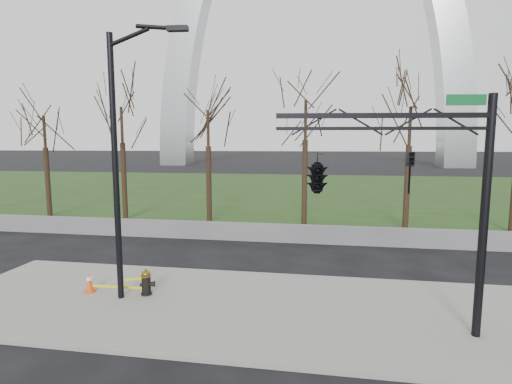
% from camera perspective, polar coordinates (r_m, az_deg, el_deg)
% --- Properties ---
extents(ground, '(500.00, 500.00, 0.00)m').
position_cam_1_polar(ground, '(12.08, -3.32, -16.56)').
color(ground, black).
rests_on(ground, ground).
extents(sidewalk, '(18.00, 6.00, 0.10)m').
position_cam_1_polar(sidewalk, '(12.06, -3.32, -16.34)').
color(sidewalk, slate).
rests_on(sidewalk, ground).
extents(grass_strip, '(120.00, 40.00, 0.06)m').
position_cam_1_polar(grass_strip, '(41.15, 5.82, 0.33)').
color(grass_strip, '#203914').
rests_on(grass_strip, ground).
extents(guardrail, '(60.00, 0.30, 0.90)m').
position_cam_1_polar(guardrail, '(19.45, 1.84, -5.97)').
color(guardrail, '#59595B').
rests_on(guardrail, ground).
extents(gateway_arch, '(66.00, 6.00, 65.00)m').
position_cam_1_polar(gateway_arch, '(90.17, 8.04, 24.88)').
color(gateway_arch, '#B2B4B9').
rests_on(gateway_arch, ground).
extents(tree_row, '(54.81, 4.00, 8.14)m').
position_cam_1_polar(tree_row, '(22.89, 14.26, 4.93)').
color(tree_row, black).
rests_on(tree_row, ground).
extents(fire_hydrant, '(0.52, 0.34, 0.84)m').
position_cam_1_polar(fire_hydrant, '(13.05, -15.75, -12.69)').
color(fire_hydrant, black).
rests_on(fire_hydrant, sidewalk).
extents(traffic_cone, '(0.37, 0.37, 0.62)m').
position_cam_1_polar(traffic_cone, '(13.92, -23.20, -12.08)').
color(traffic_cone, '#D5480B').
rests_on(traffic_cone, sidewalk).
extents(street_light, '(2.39, 0.35, 8.21)m').
position_cam_1_polar(street_light, '(12.21, -19.06, 6.01)').
color(street_light, black).
rests_on(street_light, ground).
extents(traffic_signal_mast, '(5.07, 2.53, 6.00)m').
position_cam_1_polar(traffic_signal_mast, '(9.60, 13.49, 2.75)').
color(traffic_signal_mast, black).
rests_on(traffic_signal_mast, ground).
extents(caution_tape, '(1.91, 0.35, 0.43)m').
position_cam_1_polar(caution_tape, '(13.36, -19.02, -12.73)').
color(caution_tape, yellow).
rests_on(caution_tape, ground).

